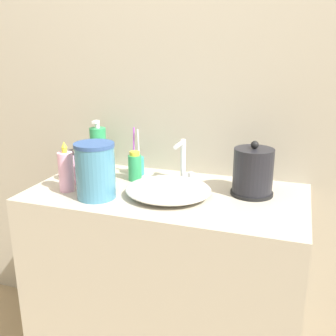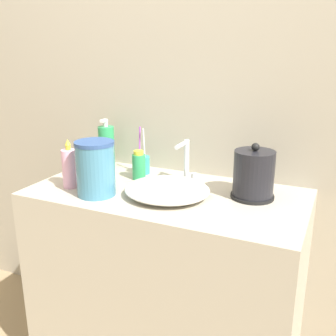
% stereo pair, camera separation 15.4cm
% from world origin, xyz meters
% --- Properties ---
extents(wall_back, '(6.00, 0.04, 2.60)m').
position_xyz_m(wall_back, '(0.00, 0.58, 1.30)').
color(wall_back, '#ADA38E').
rests_on(wall_back, ground_plane).
extents(vanity_counter, '(1.10, 0.56, 0.86)m').
position_xyz_m(vanity_counter, '(0.00, 0.28, 0.43)').
color(vanity_counter, '#B7AD99').
rests_on(vanity_counter, ground_plane).
extents(sink_basin, '(0.33, 0.31, 0.05)m').
position_xyz_m(sink_basin, '(0.02, 0.24, 0.88)').
color(sink_basin, silver).
rests_on(sink_basin, vanity_counter).
extents(faucet, '(0.06, 0.12, 0.18)m').
position_xyz_m(faucet, '(0.03, 0.42, 0.96)').
color(faucet, silver).
rests_on(faucet, vanity_counter).
extents(electric_kettle, '(0.17, 0.17, 0.22)m').
position_xyz_m(electric_kettle, '(0.33, 0.36, 0.94)').
color(electric_kettle, black).
rests_on(electric_kettle, vanity_counter).
extents(toothbrush_cup, '(0.07, 0.07, 0.21)m').
position_xyz_m(toothbrush_cup, '(-0.20, 0.45, 0.90)').
color(toothbrush_cup, teal).
rests_on(toothbrush_cup, vanity_counter).
extents(lotion_bottle, '(0.07, 0.07, 0.24)m').
position_xyz_m(lotion_bottle, '(-0.40, 0.46, 0.96)').
color(lotion_bottle, '#2D9956').
rests_on(lotion_bottle, vanity_counter).
extents(shampoo_bottle, '(0.06, 0.06, 0.14)m').
position_xyz_m(shampoo_bottle, '(-0.41, 0.26, 0.92)').
color(shampoo_bottle, '#EAA8C6').
rests_on(shampoo_bottle, vanity_counter).
extents(mouthwash_bottle, '(0.06, 0.06, 0.20)m').
position_xyz_m(mouthwash_bottle, '(-0.38, 0.16, 0.94)').
color(mouthwash_bottle, '#EAA8C6').
rests_on(mouthwash_bottle, vanity_counter).
extents(hand_cream_bottle, '(0.06, 0.06, 0.13)m').
position_xyz_m(hand_cream_bottle, '(-0.18, 0.37, 0.92)').
color(hand_cream_bottle, '#2D9956').
rests_on(hand_cream_bottle, vanity_counter).
extents(water_pitcher, '(0.15, 0.15, 0.21)m').
position_xyz_m(water_pitcher, '(-0.23, 0.14, 0.96)').
color(water_pitcher, teal).
rests_on(water_pitcher, vanity_counter).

